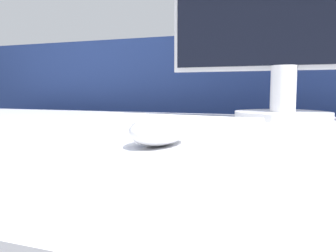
% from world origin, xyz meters
% --- Properties ---
extents(partition_panel, '(5.00, 0.03, 1.00)m').
position_xyz_m(partition_panel, '(0.00, 0.59, 0.50)').
color(partition_panel, navy).
rests_on(partition_panel, ground_plane).
extents(computer_mouse_near, '(0.08, 0.12, 0.04)m').
position_xyz_m(computer_mouse_near, '(-0.05, -0.16, 0.76)').
color(computer_mouse_near, silver).
rests_on(computer_mouse_near, desk).
extents(keyboard, '(0.39, 0.17, 0.02)m').
position_xyz_m(keyboard, '(-0.11, 0.02, 0.75)').
color(keyboard, silver).
rests_on(keyboard, desk).
extents(monitor, '(0.58, 0.24, 0.56)m').
position_xyz_m(monitor, '(0.10, 0.32, 1.03)').
color(monitor, silver).
rests_on(monitor, desk).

